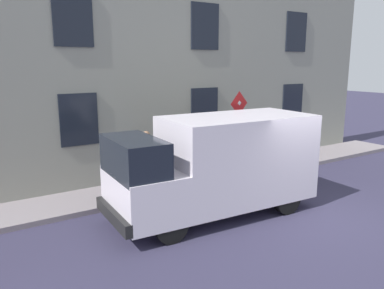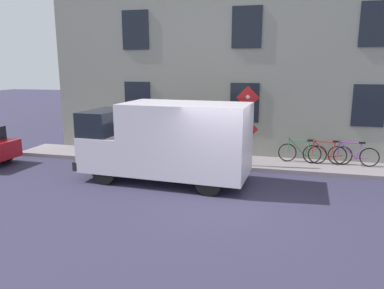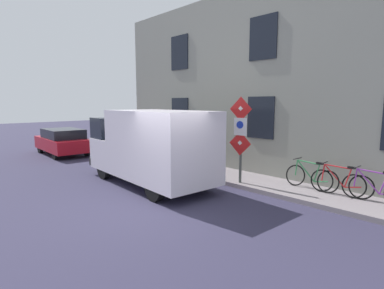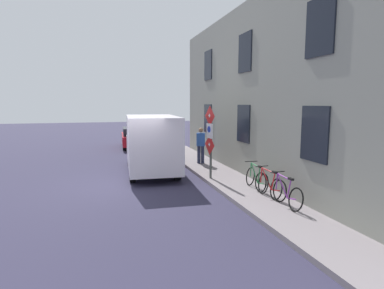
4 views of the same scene
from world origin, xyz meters
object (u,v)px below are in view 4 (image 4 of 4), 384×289
Objects in this scene: sign_post_stacked at (210,135)px; bicycle_purple at (285,193)px; pedestrian at (201,144)px; bicycle_red at (270,185)px; bicycle_green at (256,179)px; parked_hatchback at (135,137)px; delivery_van at (151,142)px.

bicycle_purple is at bearing -74.87° from sign_post_stacked.
sign_post_stacked is 1.56× the size of pedestrian.
bicycle_green is at bearing -3.26° from bicycle_red.
bicycle_purple and bicycle_red have the same top height.
pedestrian reaches higher than parked_hatchback.
delivery_van is 8.11m from parked_hatchback.
pedestrian is at bearing -70.37° from delivery_van.
delivery_van is at bearing -53.44° from pedestrian.
sign_post_stacked is at bearing 30.93° from bicycle_green.
bicycle_red is (-0.00, 0.87, 0.00)m from bicycle_purple.
delivery_van is 6.65m from bicycle_purple.
parked_hatchback is (-1.75, 10.35, -1.08)m from sign_post_stacked.
delivery_van is 5.17m from bicycle_green.
delivery_van reaches higher than bicycle_purple.
bicycle_green is at bearing -141.87° from delivery_van.
bicycle_purple is (2.90, -5.93, -0.82)m from delivery_van.
pedestrian is (-0.39, 4.92, 0.56)m from bicycle_green.
parked_hatchback is (0.15, 8.09, -0.60)m from delivery_van.
pedestrian is at bearing 78.63° from sign_post_stacked.
bicycle_red is at bearing -165.35° from parked_hatchback.
sign_post_stacked is 2.53m from bicycle_green.
bicycle_red is at bearing -70.51° from sign_post_stacked.
bicycle_red is (0.99, -2.80, -1.30)m from sign_post_stacked.
sign_post_stacked is 1.56× the size of bicycle_green.
bicycle_red is at bearing 24.28° from pedestrian.
delivery_van reaches higher than bicycle_green.
bicycle_green is at bearing -62.85° from sign_post_stacked.
delivery_van is at bearing 26.59° from bicycle_red.
pedestrian is (2.51, 0.73, -0.26)m from delivery_van.
pedestrian is (-0.39, 6.66, 0.56)m from bicycle_purple.
bicycle_green is at bearing 24.97° from pedestrian.
delivery_van is 5.89m from bicycle_red.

